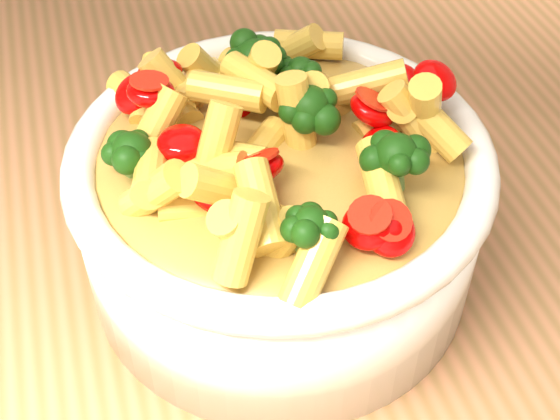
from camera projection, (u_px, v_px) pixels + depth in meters
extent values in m
cube|color=#B4754D|center=(329.00, 206.00, 0.55)|extent=(1.20, 0.80, 0.04)
cylinder|color=white|center=(280.00, 215.00, 0.46)|extent=(0.23, 0.23, 0.09)
ellipsoid|color=white|center=(280.00, 248.00, 0.48)|extent=(0.21, 0.21, 0.03)
torus|color=white|center=(280.00, 157.00, 0.42)|extent=(0.24, 0.24, 0.02)
ellipsoid|color=#E3AD4D|center=(280.00, 157.00, 0.42)|extent=(0.20, 0.20, 0.02)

